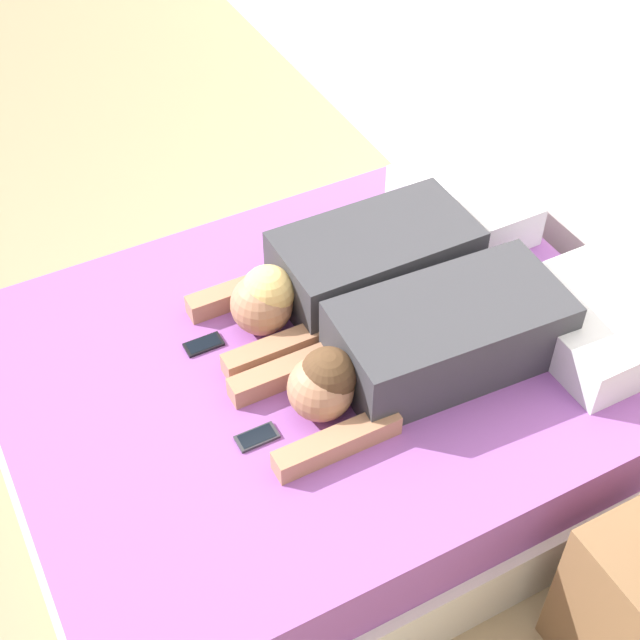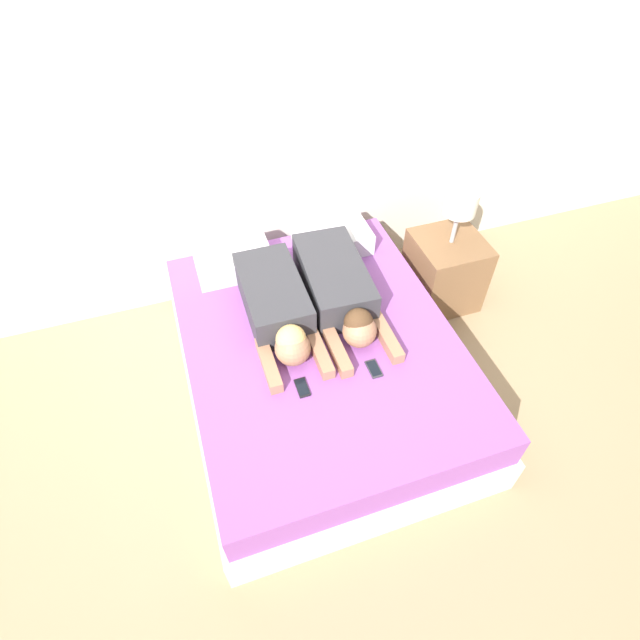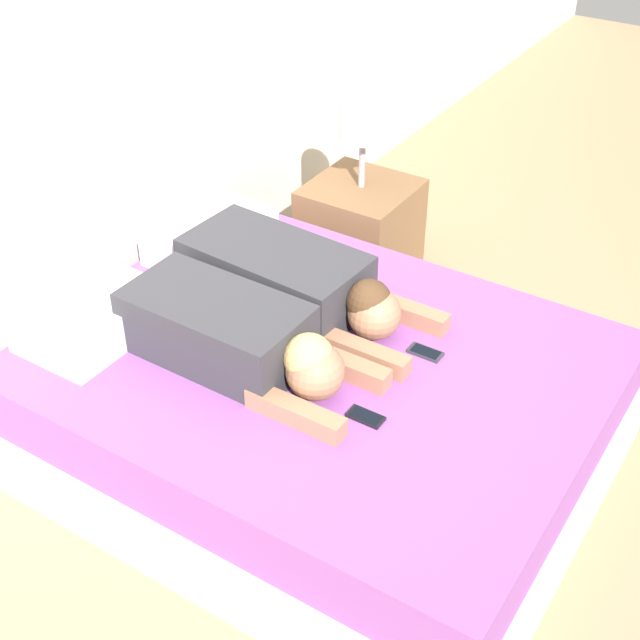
{
  "view_description": "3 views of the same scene",
  "coord_description": "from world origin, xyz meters",
  "px_view_note": "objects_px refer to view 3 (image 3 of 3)",
  "views": [
    {
      "loc": [
        1.67,
        -0.89,
        2.53
      ],
      "look_at": [
        0.0,
        0.0,
        0.64
      ],
      "focal_mm": 50.0,
      "sensor_mm": 36.0,
      "label": 1
    },
    {
      "loc": [
        -0.6,
        -1.79,
        2.7
      ],
      "look_at": [
        0.0,
        0.0,
        0.64
      ],
      "focal_mm": 28.0,
      "sensor_mm": 36.0,
      "label": 2
    },
    {
      "loc": [
        -2.1,
        -1.35,
        2.43
      ],
      "look_at": [
        0.0,
        0.0,
        0.64
      ],
      "focal_mm": 50.0,
      "sensor_mm": 36.0,
      "label": 3
    }
  ],
  "objects_px": {
    "person_left": "(239,338)",
    "person_right": "(296,282)",
    "nightstand": "(360,231)",
    "pillow_head_left": "(91,317)",
    "bed": "(320,408)",
    "cell_phone_left": "(366,417)",
    "cell_phone_right": "(426,352)",
    "pillow_head_right": "(211,236)"
  },
  "relations": [
    {
      "from": "cell_phone_right",
      "to": "nightstand",
      "type": "xyz_separation_m",
      "value": [
        0.91,
        0.81,
        -0.19
      ]
    },
    {
      "from": "pillow_head_left",
      "to": "person_right",
      "type": "relative_size",
      "value": 0.48
    },
    {
      "from": "cell_phone_right",
      "to": "nightstand",
      "type": "relative_size",
      "value": 0.13
    },
    {
      "from": "person_left",
      "to": "nightstand",
      "type": "height_order",
      "value": "nightstand"
    },
    {
      "from": "pillow_head_right",
      "to": "person_left",
      "type": "height_order",
      "value": "person_left"
    },
    {
      "from": "pillow_head_left",
      "to": "cell_phone_left",
      "type": "xyz_separation_m",
      "value": [
        0.14,
        -1.07,
        -0.07
      ]
    },
    {
      "from": "pillow_head_right",
      "to": "nightstand",
      "type": "bearing_deg",
      "value": -19.18
    },
    {
      "from": "cell_phone_left",
      "to": "cell_phone_right",
      "type": "bearing_deg",
      "value": -0.89
    },
    {
      "from": "bed",
      "to": "cell_phone_right",
      "type": "xyz_separation_m",
      "value": [
        0.21,
        -0.31,
        0.26
      ]
    },
    {
      "from": "pillow_head_left",
      "to": "cell_phone_left",
      "type": "bearing_deg",
      "value": -82.46
    },
    {
      "from": "person_left",
      "to": "cell_phone_right",
      "type": "distance_m",
      "value": 0.66
    },
    {
      "from": "person_right",
      "to": "cell_phone_left",
      "type": "xyz_separation_m",
      "value": [
        -0.4,
        -0.55,
        -0.11
      ]
    },
    {
      "from": "nightstand",
      "to": "cell_phone_left",
      "type": "bearing_deg",
      "value": -148.83
    },
    {
      "from": "pillow_head_right",
      "to": "person_right",
      "type": "distance_m",
      "value": 0.55
    },
    {
      "from": "person_left",
      "to": "pillow_head_right",
      "type": "bearing_deg",
      "value": 45.92
    },
    {
      "from": "bed",
      "to": "cell_phone_left",
      "type": "xyz_separation_m",
      "value": [
        -0.2,
        -0.31,
        0.26
      ]
    },
    {
      "from": "person_left",
      "to": "nightstand",
      "type": "relative_size",
      "value": 0.99
    },
    {
      "from": "bed",
      "to": "cell_phone_right",
      "type": "relative_size",
      "value": 16.55
    },
    {
      "from": "bed",
      "to": "pillow_head_left",
      "type": "height_order",
      "value": "pillow_head_left"
    },
    {
      "from": "nightstand",
      "to": "person_left",
      "type": "bearing_deg",
      "value": -167.71
    },
    {
      "from": "pillow_head_left",
      "to": "cell_phone_right",
      "type": "height_order",
      "value": "pillow_head_left"
    },
    {
      "from": "person_left",
      "to": "person_right",
      "type": "relative_size",
      "value": 0.92
    },
    {
      "from": "person_left",
      "to": "person_right",
      "type": "xyz_separation_m",
      "value": [
        0.39,
        0.03,
        -0.0
      ]
    },
    {
      "from": "bed",
      "to": "person_left",
      "type": "xyz_separation_m",
      "value": [
        -0.19,
        0.21,
        0.36
      ]
    },
    {
      "from": "person_right",
      "to": "cell_phone_left",
      "type": "relative_size",
      "value": 8.4
    },
    {
      "from": "bed",
      "to": "cell_phone_left",
      "type": "distance_m",
      "value": 0.45
    },
    {
      "from": "pillow_head_right",
      "to": "cell_phone_left",
      "type": "bearing_deg",
      "value": -117.14
    },
    {
      "from": "pillow_head_right",
      "to": "person_right",
      "type": "height_order",
      "value": "person_right"
    },
    {
      "from": "person_left",
      "to": "person_right",
      "type": "distance_m",
      "value": 0.39
    },
    {
      "from": "bed",
      "to": "person_left",
      "type": "relative_size",
      "value": 2.15
    },
    {
      "from": "bed",
      "to": "pillow_head_right",
      "type": "distance_m",
      "value": 0.9
    },
    {
      "from": "cell_phone_left",
      "to": "cell_phone_right",
      "type": "height_order",
      "value": "same"
    },
    {
      "from": "bed",
      "to": "nightstand",
      "type": "relative_size",
      "value": 2.12
    },
    {
      "from": "pillow_head_left",
      "to": "cell_phone_left",
      "type": "relative_size",
      "value": 4.02
    },
    {
      "from": "pillow_head_left",
      "to": "nightstand",
      "type": "xyz_separation_m",
      "value": [
        1.46,
        -0.27,
        -0.26
      ]
    },
    {
      "from": "pillow_head_left",
      "to": "person_left",
      "type": "height_order",
      "value": "person_left"
    },
    {
      "from": "person_left",
      "to": "nightstand",
      "type": "distance_m",
      "value": 1.38
    },
    {
      "from": "bed",
      "to": "person_right",
      "type": "height_order",
      "value": "person_right"
    },
    {
      "from": "person_right",
      "to": "cell_phone_left",
      "type": "bearing_deg",
      "value": -126.51
    },
    {
      "from": "bed",
      "to": "person_left",
      "type": "distance_m",
      "value": 0.46
    },
    {
      "from": "person_left",
      "to": "cell_phone_left",
      "type": "height_order",
      "value": "person_left"
    },
    {
      "from": "pillow_head_left",
      "to": "person_right",
      "type": "height_order",
      "value": "person_right"
    }
  ]
}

